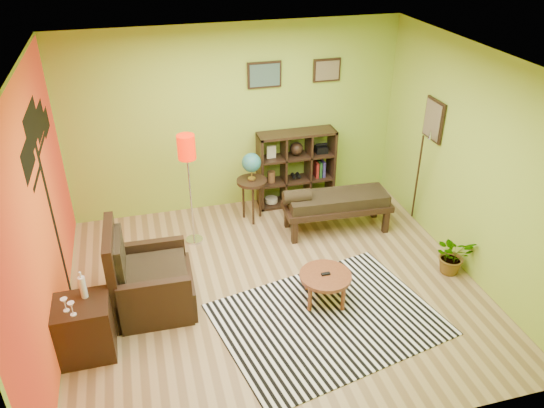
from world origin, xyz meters
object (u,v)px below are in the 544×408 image
object	(u,v)px
cube_shelf	(297,168)
globe_table	(252,170)
coffee_table	(325,278)
potted_plant	(452,258)
side_cabinet	(85,328)
bench	(334,202)
floor_lamp	(187,157)
armchair	(148,283)

from	to	relation	value
cube_shelf	globe_table	bearing A→B (deg)	-156.53
globe_table	coffee_table	bearing A→B (deg)	-78.87
cube_shelf	potted_plant	size ratio (longest dim) A/B	2.29
cube_shelf	potted_plant	xyz separation A→B (m)	(1.39, -2.30, -0.40)
side_cabinet	bench	bearing A→B (deg)	25.64
potted_plant	cube_shelf	bearing A→B (deg)	121.07
side_cabinet	bench	world-z (taller)	side_cabinet
cube_shelf	coffee_table	bearing A→B (deg)	-99.35
globe_table	potted_plant	distance (m)	3.00
globe_table	floor_lamp	bearing A→B (deg)	-159.15
coffee_table	potted_plant	xyz separation A→B (m)	(1.78, 0.11, -0.12)
globe_table	bench	size ratio (longest dim) A/B	0.69
cube_shelf	armchair	bearing A→B (deg)	-140.99
coffee_table	globe_table	bearing A→B (deg)	101.13
armchair	potted_plant	xyz separation A→B (m)	(3.82, -0.32, -0.13)
coffee_table	cube_shelf	xyz separation A→B (m)	(0.40, 2.41, 0.27)
coffee_table	cube_shelf	world-z (taller)	cube_shelf
potted_plant	bench	bearing A→B (deg)	129.34
side_cabinet	cube_shelf	xyz separation A→B (m)	(3.11, 2.56, 0.27)
armchair	floor_lamp	distance (m)	1.74
side_cabinet	floor_lamp	size ratio (longest dim) A/B	0.61
coffee_table	side_cabinet	size ratio (longest dim) A/B	0.63
globe_table	cube_shelf	size ratio (longest dim) A/B	0.91
globe_table	cube_shelf	bearing A→B (deg)	23.47
side_cabinet	bench	distance (m)	3.76
coffee_table	side_cabinet	xyz separation A→B (m)	(-2.72, -0.15, 0.01)
floor_lamp	globe_table	world-z (taller)	floor_lamp
cube_shelf	bench	bearing A→B (deg)	-73.93
bench	coffee_table	bearing A→B (deg)	-114.38
cube_shelf	bench	size ratio (longest dim) A/B	0.76
potted_plant	floor_lamp	bearing A→B (deg)	152.99
potted_plant	armchair	bearing A→B (deg)	175.15
side_cabinet	globe_table	size ratio (longest dim) A/B	0.90
armchair	bench	size ratio (longest dim) A/B	0.70
coffee_table	potted_plant	size ratio (longest dim) A/B	1.18
armchair	side_cabinet	size ratio (longest dim) A/B	1.13
bench	side_cabinet	bearing A→B (deg)	-154.36
cube_shelf	potted_plant	distance (m)	2.71
coffee_table	floor_lamp	size ratio (longest dim) A/B	0.38
armchair	coffee_table	bearing A→B (deg)	-12.05
coffee_table	armchair	bearing A→B (deg)	167.95
armchair	cube_shelf	distance (m)	3.15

